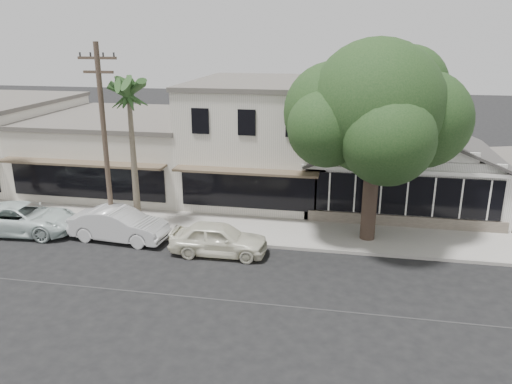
% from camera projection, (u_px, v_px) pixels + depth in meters
% --- Properties ---
extents(ground, '(140.00, 140.00, 0.00)m').
position_uv_depth(ground, '(281.00, 306.00, 17.87)').
color(ground, black).
rests_on(ground, ground).
extents(sidewalk_north, '(90.00, 3.50, 0.15)m').
position_uv_depth(sidewalk_north, '(145.00, 222.00, 25.58)').
color(sidewalk_north, '#9E9991').
rests_on(sidewalk_north, ground).
extents(corner_shop, '(10.40, 8.60, 5.10)m').
position_uv_depth(corner_shop, '(401.00, 159.00, 27.88)').
color(corner_shop, white).
rests_on(corner_shop, ground).
extents(row_building_near, '(8.00, 10.00, 6.50)m').
position_uv_depth(row_building_near, '(264.00, 139.00, 30.06)').
color(row_building_near, silver).
rests_on(row_building_near, ground).
extents(row_building_midnear, '(10.00, 10.00, 4.20)m').
position_uv_depth(row_building_midnear, '(126.00, 151.00, 32.00)').
color(row_building_midnear, beige).
rests_on(row_building_midnear, ground).
extents(utility_pole, '(1.80, 0.24, 9.00)m').
position_uv_depth(utility_pole, '(104.00, 137.00, 22.88)').
color(utility_pole, brown).
rests_on(utility_pole, ground).
extents(car_0, '(4.33, 1.81, 1.46)m').
position_uv_depth(car_0, '(219.00, 239.00, 21.86)').
color(car_0, silver).
rests_on(car_0, ground).
extents(car_1, '(4.77, 2.00, 1.53)m').
position_uv_depth(car_1, '(119.00, 225.00, 23.38)').
color(car_1, silver).
rests_on(car_1, ground).
extents(car_2, '(5.47, 2.84, 1.47)m').
position_uv_depth(car_2, '(23.00, 218.00, 24.24)').
color(car_2, silver).
rests_on(car_2, ground).
extents(shade_tree, '(8.33, 7.53, 9.24)m').
position_uv_depth(shade_tree, '(374.00, 111.00, 21.90)').
color(shade_tree, '#48382C').
rests_on(shade_tree, ground).
extents(palm_east, '(3.15, 3.15, 7.87)m').
position_uv_depth(palm_east, '(129.00, 93.00, 22.75)').
color(palm_east, '#726651').
rests_on(palm_east, ground).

